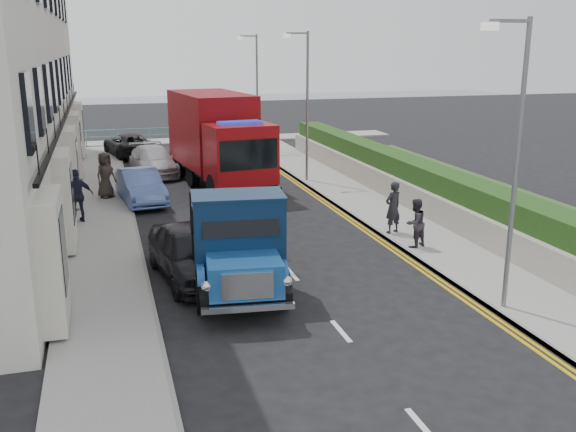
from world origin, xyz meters
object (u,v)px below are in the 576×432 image
(bedford_lorry, at_px, (238,249))
(red_lorry, at_px, (217,138))
(lamp_far, at_px, (255,85))
(pedestrian_east_near, at_px, (393,207))
(lamp_mid, at_px, (305,98))
(parked_car_front, at_px, (191,252))
(lamp_near, at_px, (513,151))

(bedford_lorry, bearing_deg, red_lorry, 88.56)
(lamp_far, relative_size, pedestrian_east_near, 3.89)
(lamp_mid, bearing_deg, parked_car_front, -121.18)
(lamp_far, bearing_deg, parked_car_front, -107.97)
(lamp_mid, relative_size, pedestrian_east_near, 3.89)
(red_lorry, distance_m, pedestrian_east_near, 10.76)
(parked_car_front, bearing_deg, lamp_near, -40.03)
(lamp_near, relative_size, pedestrian_east_near, 3.89)
(pedestrian_east_near, bearing_deg, lamp_near, 68.19)
(lamp_far, relative_size, bedford_lorry, 1.17)
(bedford_lorry, distance_m, parked_car_front, 1.97)
(lamp_mid, distance_m, bedford_lorry, 14.71)
(red_lorry, xyz_separation_m, pedestrian_east_near, (4.29, -9.79, -1.24))
(parked_car_front, distance_m, pedestrian_east_near, 7.55)
(lamp_mid, xyz_separation_m, bedford_lorry, (-5.97, -13.16, -2.74))
(lamp_mid, height_order, parked_car_front, lamp_mid)
(lamp_near, xyz_separation_m, lamp_mid, (0.00, 16.00, 0.00))
(lamp_far, bearing_deg, lamp_near, -90.00)
(lamp_mid, relative_size, bedford_lorry, 1.17)
(lamp_mid, xyz_separation_m, parked_car_front, (-6.99, -11.55, -3.23))
(lamp_far, relative_size, parked_car_front, 1.56)
(lamp_near, height_order, red_lorry, lamp_near)
(lamp_mid, xyz_separation_m, pedestrian_east_near, (0.22, -9.33, -2.98))
(bedford_lorry, bearing_deg, lamp_near, -18.92)
(lamp_near, distance_m, pedestrian_east_near, 7.31)
(lamp_near, xyz_separation_m, pedestrian_east_near, (0.22, 6.67, -2.98))
(lamp_mid, distance_m, red_lorry, 4.45)
(lamp_mid, height_order, pedestrian_east_near, lamp_mid)
(pedestrian_east_near, bearing_deg, lamp_mid, -108.53)
(red_lorry, bearing_deg, lamp_mid, -13.46)
(lamp_far, bearing_deg, pedestrian_east_near, -89.34)
(parked_car_front, bearing_deg, bedford_lorry, -65.17)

